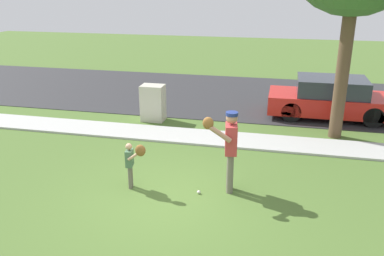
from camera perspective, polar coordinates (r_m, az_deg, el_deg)
ground_plane at (r=11.64m, az=1.44°, el=-1.63°), size 48.00×48.00×0.00m
sidewalk_strip at (r=11.72m, az=1.54°, el=-1.32°), size 36.00×1.20×0.06m
road_surface at (r=16.42m, az=5.01°, el=4.73°), size 36.00×6.80×0.02m
person_adult at (r=8.41m, az=5.27°, el=-2.16°), size 0.70×0.74×1.79m
person_child at (r=8.73m, az=-8.44°, el=-4.38°), size 0.51×0.38×1.09m
baseball at (r=8.72m, az=0.95°, el=-9.06°), size 0.07×0.07×0.07m
utility_cabinet at (r=13.17m, az=-5.54°, el=3.55°), size 0.74×0.55×1.18m
parked_hatchback_red at (r=14.14m, az=19.00°, el=3.98°), size 4.00×1.75×1.33m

